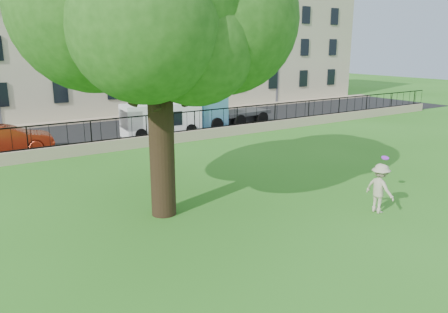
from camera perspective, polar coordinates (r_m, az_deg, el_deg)
ground at (r=14.50m, az=9.38°, el=-7.63°), size 120.00×120.00×0.00m
retaining_wall at (r=24.23m, az=-10.02°, el=2.00°), size 50.00×0.40×0.60m
iron_railing at (r=24.07m, az=-10.11°, el=3.99°), size 50.00×0.05×1.13m
street at (r=28.59m, az=-13.75°, el=3.08°), size 60.00×9.00×0.01m
sidewalk at (r=33.46m, az=-16.77°, el=4.56°), size 60.00×1.40×0.12m
building_row at (r=38.54m, az=-20.06°, el=15.78°), size 56.40×10.40×13.80m
man at (r=15.22m, az=19.68°, el=-3.94°), size 0.62×1.07×1.65m
frisbee at (r=16.79m, az=20.30°, el=-0.16°), size 0.30×0.30×0.12m
red_sedan at (r=24.81m, az=-26.41°, el=1.99°), size 4.48×1.92×1.43m
white_van at (r=27.06m, az=-8.21°, el=4.83°), size 4.81×2.19×1.97m
blue_truck at (r=29.73m, az=0.60°, el=6.16°), size 5.68×2.48×2.31m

